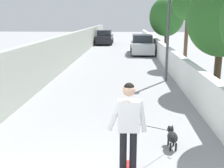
% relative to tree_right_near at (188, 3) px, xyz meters
% --- Properties ---
extents(ground_plane, '(80.00, 80.00, 0.00)m').
position_rel_tree_right_near_xyz_m(ground_plane, '(1.00, 4.11, -3.64)').
color(ground_plane, gray).
extents(wall_left, '(48.00, 0.30, 1.89)m').
position_rel_tree_right_near_xyz_m(wall_left, '(-1.00, 7.09, -2.69)').
color(wall_left, '#999E93').
rests_on(wall_left, ground).
extents(fence_right, '(48.00, 0.30, 1.20)m').
position_rel_tree_right_near_xyz_m(fence_right, '(-1.00, 1.13, -3.04)').
color(fence_right, white).
rests_on(fence_right, ground).
extents(tree_right_near, '(1.85, 1.85, 4.69)m').
position_rel_tree_right_near_xyz_m(tree_right_near, '(0.00, 0.00, 0.00)').
color(tree_right_near, brown).
rests_on(tree_right_near, ground).
extents(tree_right_far, '(2.70, 2.70, 4.33)m').
position_rel_tree_right_near_xyz_m(tree_right_far, '(-5.50, -0.14, -0.82)').
color(tree_right_far, '#473523').
rests_on(tree_right_far, ground).
extents(tree_right_distant, '(2.72, 2.72, 4.47)m').
position_rel_tree_right_near_xyz_m(tree_right_distant, '(6.00, 0.35, -0.72)').
color(tree_right_distant, '#473523').
rests_on(tree_right_distant, ground).
extents(lamp_post, '(0.36, 0.36, 4.10)m').
position_rel_tree_right_near_xyz_m(lamp_post, '(-4.04, 1.68, -0.81)').
color(lamp_post, '#4C4C51').
rests_on(lamp_post, ground).
extents(person_skateboarder, '(0.23, 0.71, 1.68)m').
position_rel_tree_right_near_xyz_m(person_skateboarder, '(-11.92, 3.46, -2.58)').
color(person_skateboarder, black).
rests_on(person_skateboarder, skateboard).
extents(dog, '(1.47, 1.11, 1.06)m').
position_rel_tree_right_near_xyz_m(dog, '(-10.76, 2.48, -3.37)').
color(dog, black).
rests_on(dog, ground).
extents(car_near, '(4.23, 1.80, 1.54)m').
position_rel_tree_right_near_xyz_m(car_near, '(5.59, 2.28, -2.92)').
color(car_near, silver).
rests_on(car_near, ground).
extents(car_far, '(4.12, 1.80, 1.54)m').
position_rel_tree_right_near_xyz_m(car_far, '(13.82, 5.94, -2.92)').
color(car_far, black).
rests_on(car_far, ground).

